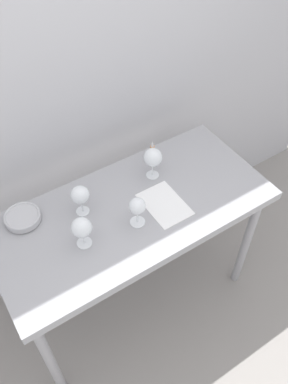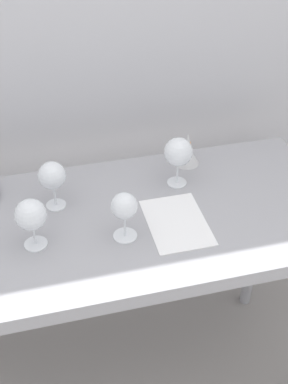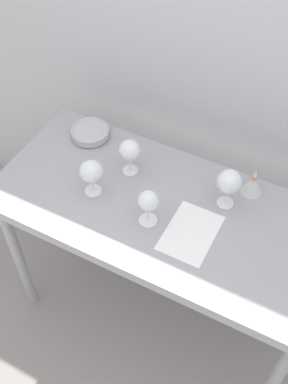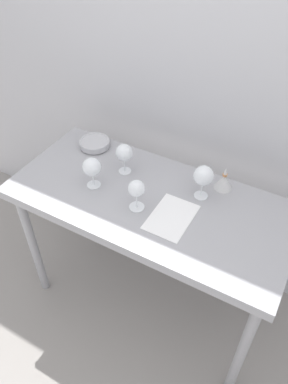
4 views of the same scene
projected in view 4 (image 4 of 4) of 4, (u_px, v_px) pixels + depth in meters
The scene contains 10 objects.
ground_plane at pixel (149, 297), 2.44m from camera, with size 6.00×6.00×0.00m, color gray.
back_wall at pixel (198, 80), 1.87m from camera, with size 3.80×0.04×2.60m, color #BCBCC1.
steel_counter at pixel (149, 213), 1.90m from camera, with size 1.40×0.65×0.90m.
wine_glass_far_left at pixel (124, 153), 1.89m from camera, with size 0.09×0.09×0.17m.
wine_glass_far_right at pixel (203, 176), 1.75m from camera, with size 0.10×0.10×0.18m.
wine_glass_near_center at pixel (136, 189), 1.70m from camera, with size 0.08×0.08×0.16m.
wine_glass_near_left at pixel (92, 168), 1.82m from camera, with size 0.09×0.09×0.16m.
tasting_sheet_upper at pixel (171, 217), 1.73m from camera, with size 0.18×0.26×0.00m, color white.
tasting_bowl at pixel (95, 143), 2.12m from camera, with size 0.17×0.17×0.04m.
decanter_funnel at pixel (224, 181), 1.85m from camera, with size 0.09×0.09×0.13m.
Camera 4 is at (0.62, -1.17, 2.16)m, focal length 35.08 mm.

